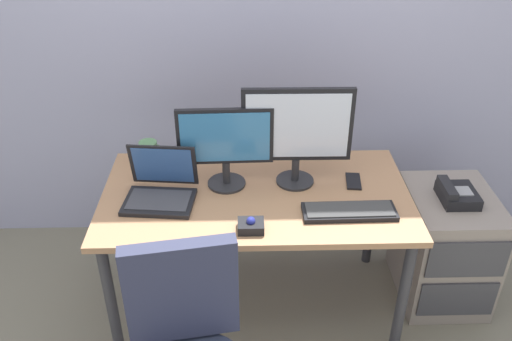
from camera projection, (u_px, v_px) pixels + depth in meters
ground_plane at (256, 303)px, 2.87m from camera, size 8.00×8.00×0.00m
back_wall at (252, 1)px, 2.77m from camera, size 6.00×0.10×2.80m
desk at (256, 206)px, 2.54m from camera, size 1.43×0.77×0.71m
file_cabinet at (444, 246)px, 2.80m from camera, size 0.42×0.53×0.60m
desk_phone at (456, 194)px, 2.61m from camera, size 0.17×0.20×0.09m
monitor_main at (297, 130)px, 2.43m from camera, size 0.51×0.18×0.48m
monitor_side at (225, 143)px, 2.44m from camera, size 0.44×0.18×0.39m
keyboard at (349, 211)px, 2.35m from camera, size 0.41×0.14×0.03m
laptop at (161, 188)px, 2.43m from camera, size 0.34×0.30×0.24m
trackball_mouse at (251, 225)px, 2.25m from camera, size 0.11×0.09×0.07m
coffee_mug at (149, 152)px, 2.72m from camera, size 0.10×0.09×0.11m
cell_phone at (353, 181)px, 2.57m from camera, size 0.08×0.15×0.01m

